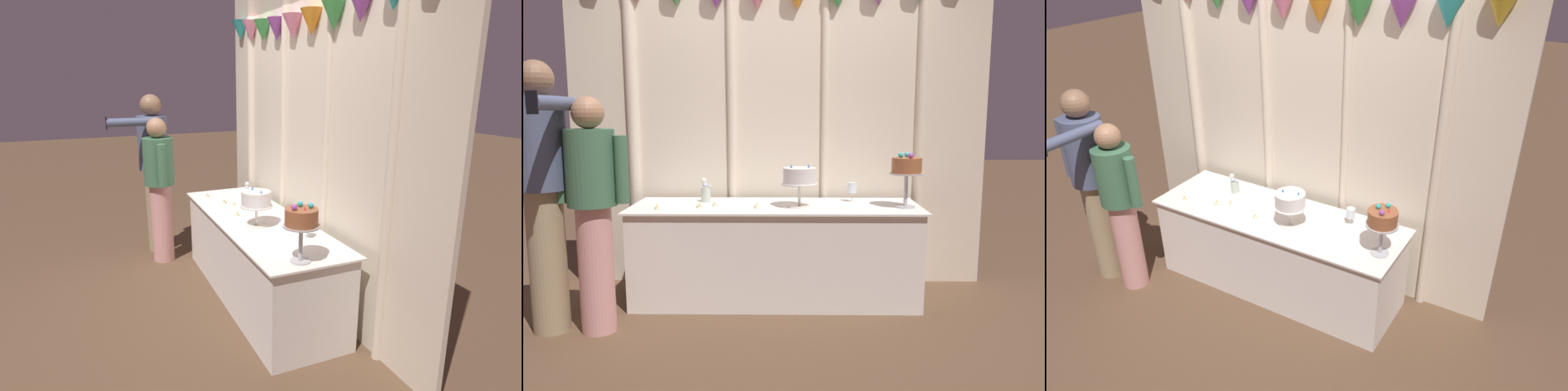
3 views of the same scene
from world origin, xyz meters
TOP-DOWN VIEW (x-y plane):
  - ground_plane at (0.00, 0.00)m, footprint 24.00×24.00m
  - draped_curtain at (-0.03, 0.54)m, footprint 3.37×0.18m
  - cake_table at (0.00, 0.10)m, footprint 2.15×0.71m
  - cake_display_nearleft at (0.17, 0.02)m, footprint 0.27×0.27m
  - cake_display_nearright at (0.95, 0.02)m, footprint 0.24×0.24m
  - wine_glass at (0.59, 0.27)m, footprint 0.07×0.07m
  - flower_vase at (-0.55, 0.24)m, footprint 0.08×0.08m
  - tealight_far_left at (-0.84, -0.10)m, footprint 0.04×0.04m
  - tealight_near_left at (-0.55, -0.01)m, footprint 0.05×0.05m
  - tealight_near_right at (-0.45, 0.05)m, footprint 0.04×0.04m
  - tealight_far_right at (-0.13, -0.03)m, footprint 0.04×0.04m
  - guest_man_dark_suit at (-1.14, -0.52)m, footprint 0.47×0.31m
  - guest_girl_blue_dress at (-1.45, -0.52)m, footprint 0.48×0.66m

SIDE VIEW (x-z plane):
  - ground_plane at x=0.00m, z-range 0.00..0.00m
  - cake_table at x=0.00m, z-range 0.00..0.73m
  - tealight_near_right at x=-0.45m, z-range 0.72..0.76m
  - tealight_near_left at x=-0.55m, z-range 0.72..0.76m
  - tealight_far_right at x=-0.13m, z-range 0.72..0.76m
  - tealight_far_left at x=-0.84m, z-range 0.72..0.76m
  - flower_vase at x=-0.55m, z-range 0.71..0.90m
  - guest_man_dark_suit at x=-1.14m, z-range 0.08..1.59m
  - wine_glass at x=0.59m, z-range 0.76..0.91m
  - cake_display_nearleft at x=0.17m, z-range 0.79..1.10m
  - guest_girl_blue_dress at x=-1.45m, z-range 0.10..1.83m
  - cake_display_nearright at x=0.95m, z-range 0.82..1.22m
  - draped_curtain at x=-0.03m, z-range 0.12..2.92m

